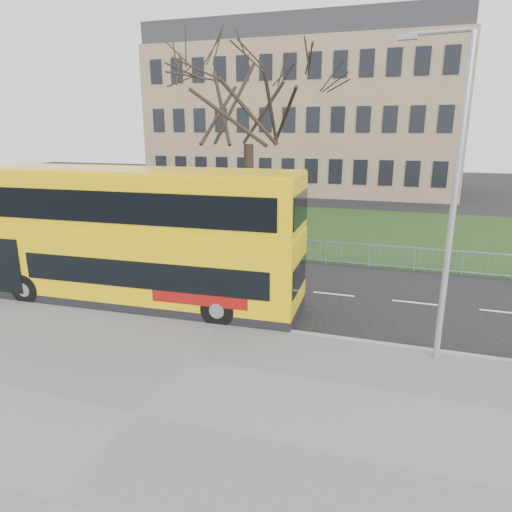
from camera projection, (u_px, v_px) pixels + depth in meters
The scene contains 9 objects.
ground at pixel (240, 308), 16.37m from camera, with size 120.00×120.00×0.00m, color black.
pavement at pixel (138, 416), 10.16m from camera, with size 80.00×10.50×0.12m, color slate.
kerb at pixel (224, 324), 14.93m from camera, with size 80.00×0.20×0.14m, color gray.
grass_verge at pixel (314, 228), 29.48m from camera, with size 80.00×15.40×0.08m, color #1D3413.
guard_railing at pixel (285, 249), 22.28m from camera, with size 40.00×0.12×1.10m, color #678FB8, non-canonical shape.
bare_tree at pixel (248, 125), 24.69m from camera, with size 8.89×8.89×12.70m, color black, non-canonical shape.
civic_building at pixel (306, 121), 48.06m from camera, with size 30.00×15.00×14.00m, color #867055.
yellow_bus at pixel (140, 235), 16.24m from camera, with size 11.62×3.19×4.83m.
street_lamp at pixel (450, 192), 11.43m from camera, with size 1.77×0.39×8.34m.
Camera 1 is at (5.17, -14.36, 6.23)m, focal length 32.00 mm.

